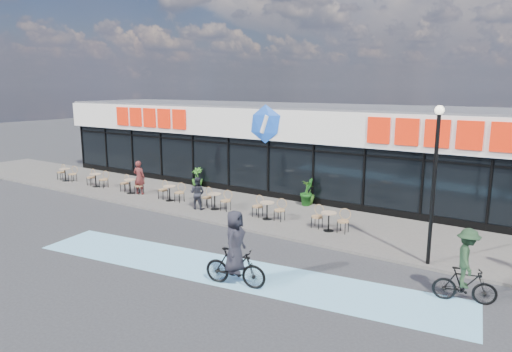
# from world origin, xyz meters

# --- Properties ---
(ground) EXTENTS (120.00, 120.00, 0.00)m
(ground) POSITION_xyz_m (0.00, 0.00, 0.00)
(ground) COLOR #28282B
(ground) RESTS_ON ground
(sidewalk) EXTENTS (44.00, 5.00, 0.10)m
(sidewalk) POSITION_xyz_m (0.00, 4.50, 0.05)
(sidewalk) COLOR #57534D
(sidewalk) RESTS_ON ground
(bike_lane) EXTENTS (14.17, 4.13, 0.01)m
(bike_lane) POSITION_xyz_m (4.00, -1.50, 0.01)
(bike_lane) COLOR #70B2D3
(bike_lane) RESTS_ON ground
(building) EXTENTS (30.60, 6.57, 4.75)m
(building) POSITION_xyz_m (-0.00, 9.93, 2.34)
(building) COLOR black
(building) RESTS_ON ground
(lamp_post) EXTENTS (0.28, 0.28, 4.96)m
(lamp_post) POSITION_xyz_m (8.95, 2.30, 3.06)
(lamp_post) COLOR black
(lamp_post) RESTS_ON sidewalk
(bistro_set_0) EXTENTS (1.54, 0.62, 0.90)m
(bistro_set_0) POSITION_xyz_m (-12.03, 3.69, 0.56)
(bistro_set_0) COLOR tan
(bistro_set_0) RESTS_ON sidewalk
(bistro_set_1) EXTENTS (1.54, 0.62, 0.90)m
(bistro_set_1) POSITION_xyz_m (-9.21, 3.69, 0.56)
(bistro_set_1) COLOR tan
(bistro_set_1) RESTS_ON sidewalk
(bistro_set_2) EXTENTS (1.54, 0.62, 0.90)m
(bistro_set_2) POSITION_xyz_m (-6.38, 3.69, 0.56)
(bistro_set_2) COLOR tan
(bistro_set_2) RESTS_ON sidewalk
(bistro_set_3) EXTENTS (1.54, 0.62, 0.90)m
(bistro_set_3) POSITION_xyz_m (-3.56, 3.69, 0.56)
(bistro_set_3) COLOR tan
(bistro_set_3) RESTS_ON sidewalk
(bistro_set_4) EXTENTS (1.54, 0.62, 0.90)m
(bistro_set_4) POSITION_xyz_m (-0.73, 3.69, 0.56)
(bistro_set_4) COLOR tan
(bistro_set_4) RESTS_ON sidewalk
(bistro_set_5) EXTENTS (1.54, 0.62, 0.90)m
(bistro_set_5) POSITION_xyz_m (2.09, 3.69, 0.56)
(bistro_set_5) COLOR tan
(bistro_set_5) RESTS_ON sidewalk
(bistro_set_6) EXTENTS (1.54, 0.62, 0.90)m
(bistro_set_6) POSITION_xyz_m (4.92, 3.69, 0.56)
(bistro_set_6) COLOR tan
(bistro_set_6) RESTS_ON sidewalk
(potted_plant_left) EXTENTS (0.74, 0.74, 1.09)m
(potted_plant_left) POSITION_xyz_m (-4.48, 6.71, 0.64)
(potted_plant_left) COLOR #225017
(potted_plant_left) RESTS_ON sidewalk
(potted_plant_mid) EXTENTS (0.84, 0.84, 1.16)m
(potted_plant_mid) POSITION_xyz_m (2.37, 6.72, 0.68)
(potted_plant_mid) COLOR #264C15
(potted_plant_mid) RESTS_ON sidewalk
(potted_plant_right) EXTENTS (0.61, 0.74, 1.28)m
(potted_plant_right) POSITION_xyz_m (2.41, 6.57, 0.74)
(potted_plant_right) COLOR #164814
(potted_plant_right) RESTS_ON sidewalk
(patron_left) EXTENTS (0.72, 0.56, 1.75)m
(patron_left) POSITION_xyz_m (-5.84, 3.75, 0.98)
(patron_left) COLOR #4E1D1B
(patron_left) RESTS_ON sidewalk
(patron_right) EXTENTS (0.83, 0.71, 1.48)m
(patron_right) POSITION_xyz_m (-1.42, 3.21, 0.84)
(patron_right) COLOR black
(patron_right) RESTS_ON sidewalk
(cyclist_a) EXTENTS (1.93, 0.97, 2.23)m
(cyclist_a) POSITION_xyz_m (4.73, -2.24, 0.91)
(cyclist_a) COLOR black
(cyclist_a) RESTS_ON ground
(cyclist_b) EXTENTS (1.66, 1.13, 2.03)m
(cyclist_b) POSITION_xyz_m (10.34, 0.31, 0.92)
(cyclist_b) COLOR black
(cyclist_b) RESTS_ON ground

